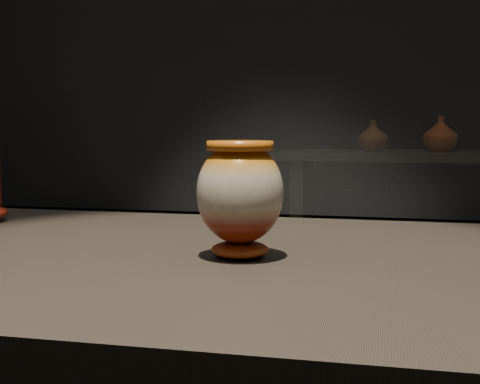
# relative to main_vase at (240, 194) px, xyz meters

# --- Properties ---
(main_vase) EXTENTS (0.15, 0.15, 0.17)m
(main_vase) POSITION_rel_main_vase_xyz_m (0.00, 0.00, 0.00)
(main_vase) COLOR maroon
(main_vase) RESTS_ON display_plinth
(back_shelf) EXTENTS (2.00, 0.60, 0.90)m
(back_shelf) POSITION_rel_main_vase_xyz_m (0.50, 3.37, -0.36)
(back_shelf) COLOR black
(back_shelf) RESTS_ON ground
(back_vase_left) EXTENTS (0.20, 0.20, 0.19)m
(back_vase_left) POSITION_rel_main_vase_xyz_m (0.09, 3.35, 0.01)
(back_vase_left) COLOR #A05F17
(back_vase_left) RESTS_ON back_shelf
(back_vase_mid) EXTENTS (0.29, 0.29, 0.22)m
(back_vase_mid) POSITION_rel_main_vase_xyz_m (0.50, 3.39, 0.02)
(back_vase_mid) COLOR maroon
(back_vase_mid) RESTS_ON back_shelf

